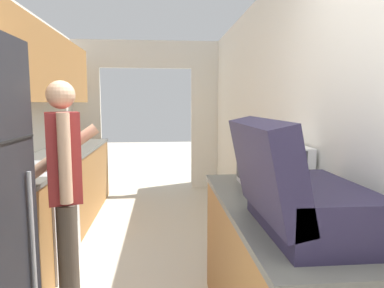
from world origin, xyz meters
The scene contains 10 objects.
wall_left centered at (-1.16, 2.30, 1.52)m, with size 0.38×7.33×2.50m.
wall_right centered at (1.24, 1.86, 1.25)m, with size 0.06×7.33×2.50m.
wall_far_with_doorway centered at (0.00, 4.96, 1.43)m, with size 2.82×0.06×2.50m.
counter_left centered at (-0.91, 3.03, 0.45)m, with size 0.62×3.53×0.91m.
counter_right centered at (0.91, 0.91, 0.45)m, with size 0.62×1.66×0.91m.
range_oven centered at (-0.90, 2.18, 0.46)m, with size 0.66×0.79×1.05m.
person centered at (-0.40, 1.42, 0.87)m, with size 0.52×0.45×1.62m.
suitcase centered at (0.84, 0.52, 1.08)m, with size 0.52×0.68×0.50m.
microwave centered at (0.99, 1.31, 1.05)m, with size 0.40×0.46×0.29m.
knife centered at (-0.85, 2.68, 0.91)m, with size 0.04×0.29×0.02m.
Camera 1 is at (0.25, -0.90, 1.47)m, focal length 32.00 mm.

